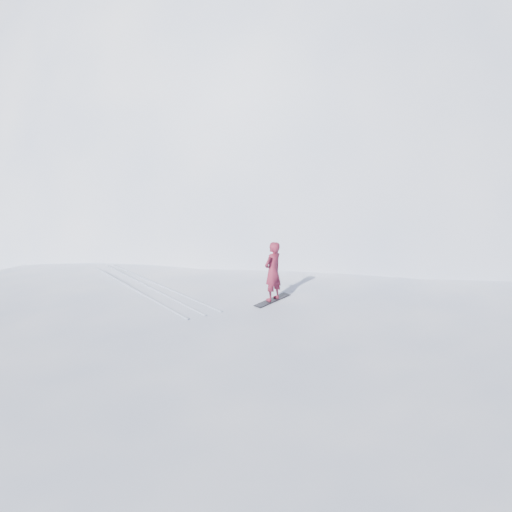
{
  "coord_description": "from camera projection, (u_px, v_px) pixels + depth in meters",
  "views": [
    {
      "loc": [
        -5.74,
        -9.21,
        7.74
      ],
      "look_at": [
        1.3,
        3.49,
        3.5
      ],
      "focal_mm": 35.0,
      "sensor_mm": 36.0,
      "label": 1
    }
  ],
  "objects": [
    {
      "name": "board_tracks",
      "position": [
        149.0,
        287.0,
        15.66
      ],
      "size": [
        2.24,
        5.9,
        0.04
      ],
      "color": "silver",
      "rests_on": "ground"
    },
    {
      "name": "peak_shoulder",
      "position": [
        250.0,
        229.0,
        34.01
      ],
      "size": [
        28.0,
        24.0,
        18.0
      ],
      "primitive_type": "ellipsoid",
      "color": "white",
      "rests_on": "ground"
    },
    {
      "name": "summit_peak",
      "position": [
        336.0,
        201.0,
        44.64
      ],
      "size": [
        60.0,
        56.0,
        56.0
      ],
      "primitive_type": "ellipsoid",
      "color": "white",
      "rests_on": "ground"
    },
    {
      "name": "snowboarder",
      "position": [
        273.0,
        271.0,
        14.35
      ],
      "size": [
        0.74,
        0.61,
        1.75
      ],
      "primitive_type": "imported",
      "rotation": [
        0.0,
        0.0,
        3.49
      ],
      "color": "maroon",
      "rests_on": "snowboard"
    },
    {
      "name": "wind_bumps",
      "position": [
        222.0,
        396.0,
        14.09
      ],
      "size": [
        16.0,
        14.4,
        1.0
      ],
      "color": "white",
      "rests_on": "ground"
    },
    {
      "name": "ground",
      "position": [
        278.0,
        430.0,
        12.57
      ],
      "size": [
        400.0,
        400.0,
        0.0
      ],
      "primitive_type": "plane",
      "color": "white",
      "rests_on": "ground"
    },
    {
      "name": "near_ridge",
      "position": [
        255.0,
        369.0,
        15.55
      ],
      "size": [
        36.0,
        28.0,
        4.8
      ],
      "primitive_type": "ellipsoid",
      "color": "white",
      "rests_on": "ground"
    },
    {
      "name": "snowboard",
      "position": [
        273.0,
        300.0,
        14.59
      ],
      "size": [
        1.4,
        0.71,
        0.02
      ],
      "primitive_type": "cube",
      "rotation": [
        0.0,
        0.0,
        0.34
      ],
      "color": "black",
      "rests_on": "near_ridge"
    }
  ]
}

